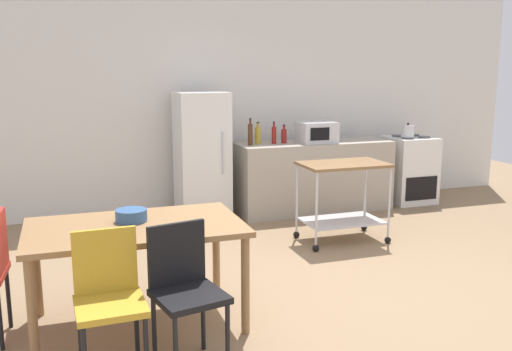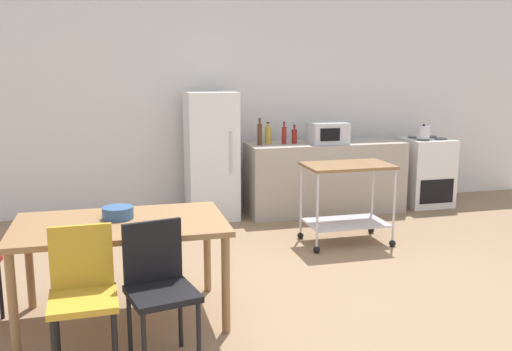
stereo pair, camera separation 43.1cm
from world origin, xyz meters
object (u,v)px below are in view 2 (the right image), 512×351
at_px(refrigerator, 211,156).
at_px(kitchen_cart, 347,190).
at_px(chair_mustard, 83,289).
at_px(chair_black, 159,283).
at_px(bottle_soda, 294,136).
at_px(dining_table, 121,233).
at_px(fruit_bowl, 118,213).
at_px(microwave, 328,133).
at_px(bottle_sparkling_water, 284,135).
at_px(kettle, 424,132).
at_px(bottle_hot_sauce, 268,135).
at_px(stove_oven, 425,172).
at_px(bottle_olive_oil, 260,134).

distance_m(refrigerator, kitchen_cart, 1.84).
bearing_deg(chair_mustard, chair_black, -3.53).
relative_size(chair_black, bottle_soda, 3.82).
distance_m(dining_table, fruit_bowl, 0.16).
height_order(dining_table, bottle_soda, bottle_soda).
bearing_deg(chair_black, microwave, 40.98).
xyz_separation_m(chair_black, fruit_bowl, (-0.23, 0.75, 0.28)).
distance_m(bottle_sparkling_water, kettle, 1.88).
xyz_separation_m(microwave, fruit_bowl, (-2.60, -2.44, -0.24)).
distance_m(dining_table, kettle, 4.67).
bearing_deg(bottle_hot_sauce, chair_black, -116.18).
relative_size(refrigerator, kitchen_cart, 1.70).
distance_m(bottle_hot_sauce, kettle, 2.07).
height_order(bottle_soda, microwave, microwave).
xyz_separation_m(bottle_hot_sauce, microwave, (0.74, -0.14, 0.02)).
height_order(chair_black, kettle, kettle).
height_order(stove_oven, bottle_soda, bottle_soda).
distance_m(bottle_soda, kettle, 1.74).
xyz_separation_m(bottle_olive_oil, microwave, (0.87, -0.04, -0.01)).
height_order(bottle_hot_sauce, bottle_sparkling_water, bottle_sparkling_water).
relative_size(stove_oven, refrigerator, 0.59).
xyz_separation_m(stove_oven, bottle_soda, (-1.86, 0.01, 0.54)).
height_order(refrigerator, bottle_hot_sauce, refrigerator).
xyz_separation_m(stove_oven, kettle, (-0.12, -0.10, 0.55)).
distance_m(refrigerator, bottle_hot_sauce, 0.75).
xyz_separation_m(chair_mustard, bottle_soda, (2.42, 3.27, 0.48)).
xyz_separation_m(dining_table, bottle_sparkling_water, (2.04, 2.62, 0.34)).
bearing_deg(kitchen_cart, kettle, 37.20).
relative_size(kitchen_cart, bottle_soda, 3.91).
bearing_deg(chair_black, bottle_hot_sauce, 51.50).
xyz_separation_m(bottle_olive_oil, bottle_sparkling_water, (0.32, 0.04, -0.03)).
height_order(dining_table, chair_black, chair_black).
bearing_deg(kitchen_cart, microwave, 78.02).
bearing_deg(chair_black, bottle_olive_oil, 52.71).
distance_m(chair_mustard, chair_black, 0.46).
relative_size(dining_table, refrigerator, 0.97).
bearing_deg(dining_table, chair_mustard, -110.77).
xyz_separation_m(chair_mustard, kitchen_cart, (2.57, 1.96, 0.05)).
bearing_deg(fruit_bowl, refrigerator, 66.15).
bearing_deg(kettle, bottle_sparkling_water, 177.08).
xyz_separation_m(dining_table, kettle, (3.92, 2.52, 0.33)).
height_order(bottle_olive_oil, microwave, bottle_olive_oil).
height_order(bottle_olive_oil, bottle_soda, bottle_olive_oil).
height_order(stove_oven, microwave, microwave).
bearing_deg(chair_mustard, bottle_soda, 51.44).
relative_size(dining_table, bottle_sparkling_water, 5.44).
height_order(microwave, kettle, microwave).
distance_m(chair_black, refrigerator, 3.49).
distance_m(dining_table, bottle_olive_oil, 3.12).
relative_size(kitchen_cart, bottle_olive_oil, 2.76).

